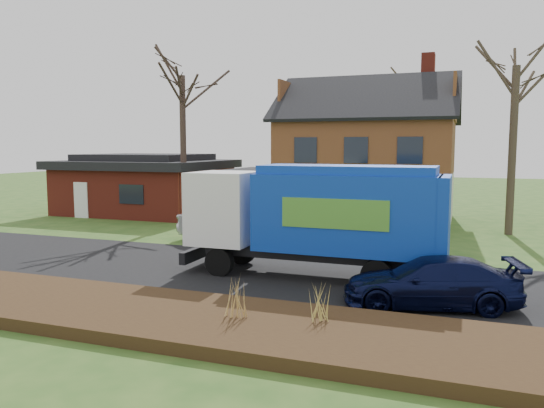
% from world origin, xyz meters
% --- Properties ---
extents(ground, '(120.00, 120.00, 0.00)m').
position_xyz_m(ground, '(0.00, 0.00, 0.00)').
color(ground, '#2A4F1A').
rests_on(ground, ground).
extents(road, '(80.00, 7.00, 0.02)m').
position_xyz_m(road, '(0.00, 0.00, 0.01)').
color(road, black).
rests_on(road, ground).
extents(mulch_verge, '(80.00, 3.50, 0.30)m').
position_xyz_m(mulch_verge, '(0.00, -5.30, 0.15)').
color(mulch_verge, black).
rests_on(mulch_verge, ground).
extents(main_house, '(12.95, 8.95, 9.26)m').
position_xyz_m(main_house, '(1.49, 13.91, 4.03)').
color(main_house, beige).
rests_on(main_house, ground).
extents(ranch_house, '(9.80, 8.20, 3.70)m').
position_xyz_m(ranch_house, '(-12.00, 13.00, 1.81)').
color(ranch_house, maroon).
rests_on(ranch_house, ground).
extents(garbage_truck, '(8.41, 2.30, 3.60)m').
position_xyz_m(garbage_truck, '(2.82, 0.22, 2.08)').
color(garbage_truck, black).
rests_on(garbage_truck, ground).
extents(silver_sedan, '(5.15, 2.86, 1.61)m').
position_xyz_m(silver_sedan, '(-2.39, 4.83, 0.80)').
color(silver_sedan, '#A4A5AB').
rests_on(silver_sedan, ground).
extents(navy_wagon, '(4.81, 2.78, 1.31)m').
position_xyz_m(navy_wagon, '(6.39, -1.82, 0.65)').
color(navy_wagon, black).
rests_on(navy_wagon, ground).
extents(tree_front_west, '(3.74, 3.74, 11.13)m').
position_xyz_m(tree_front_west, '(-7.49, 9.87, 9.17)').
color(tree_front_west, '#3B2B23').
rests_on(tree_front_west, ground).
extents(tree_front_east, '(4.07, 4.07, 11.30)m').
position_xyz_m(tree_front_east, '(9.18, 11.41, 9.19)').
color(tree_front_east, '#423527').
rests_on(tree_front_east, ground).
extents(tree_back, '(3.54, 3.54, 11.20)m').
position_xyz_m(tree_back, '(3.53, 21.99, 9.33)').
color(tree_back, '#403526').
rests_on(tree_back, ground).
extents(grass_clump_mid, '(0.35, 0.29, 0.98)m').
position_xyz_m(grass_clump_mid, '(2.32, -5.23, 0.79)').
color(grass_clump_mid, tan).
rests_on(grass_clump_mid, mulch_verge).
extents(grass_clump_east, '(0.33, 0.27, 0.83)m').
position_xyz_m(grass_clump_east, '(4.15, -4.75, 0.72)').
color(grass_clump_east, tan).
rests_on(grass_clump_east, mulch_verge).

